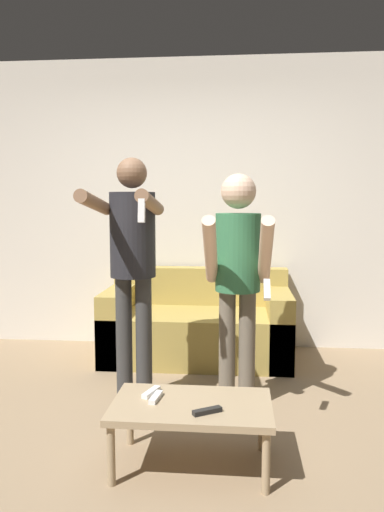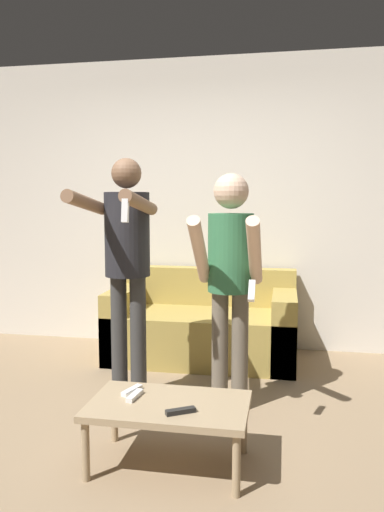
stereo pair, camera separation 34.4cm
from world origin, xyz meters
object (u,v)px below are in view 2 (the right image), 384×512
at_px(coffee_table, 169,410).
at_px(remote_near, 181,411).
at_px(person_standing_right, 230,267).
at_px(remote_mid, 135,396).
at_px(couch, 203,327).
at_px(person_standing_left, 126,252).
at_px(remote_far, 132,390).

height_order(coffee_table, remote_near, remote_near).
relative_size(person_standing_right, remote_mid, 10.15).
distance_m(couch, person_standing_left, 1.35).
relative_size(person_standing_left, person_standing_right, 1.07).
xyz_separation_m(couch, coffee_table, (0.12, -1.83, 0.03)).
xyz_separation_m(person_standing_left, coffee_table, (0.47, -0.77, -0.73)).
xyz_separation_m(person_standing_right, remote_far, (-0.46, -0.68, -0.60)).
bearing_deg(remote_mid, remote_far, 118.57).
bearing_deg(person_standing_left, remote_far, -70.31).
relative_size(remote_near, remote_far, 0.96).
height_order(person_standing_left, person_standing_right, person_standing_left).
xyz_separation_m(remote_near, remote_far, (-0.32, 0.21, 0.00)).
xyz_separation_m(couch, person_standing_left, (-0.35, -1.06, 0.76)).
xyz_separation_m(couch, remote_mid, (-0.07, -1.80, 0.08)).
height_order(couch, person_standing_right, person_standing_right).
bearing_deg(couch, remote_near, -83.92).
distance_m(coffee_table, remote_far, 0.25).
bearing_deg(coffee_table, person_standing_right, 73.44).
distance_m(person_standing_left, remote_near, 1.25).
relative_size(couch, remote_far, 10.44).
relative_size(coffee_table, remote_mid, 5.37).
bearing_deg(remote_far, person_standing_left, 109.69).
bearing_deg(remote_near, remote_far, 145.77).
bearing_deg(person_standing_left, couch, 71.84).
xyz_separation_m(person_standing_right, remote_near, (-0.14, -0.89, -0.60)).
height_order(remote_mid, remote_far, same).
bearing_deg(coffee_table, remote_far, 157.25).
height_order(person_standing_right, remote_mid, person_standing_right).
bearing_deg(couch, person_standing_right, -71.76).
distance_m(couch, remote_mid, 1.81).
bearing_deg(coffee_table, person_standing_left, 121.37).
bearing_deg(person_standing_right, couch, 108.24).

